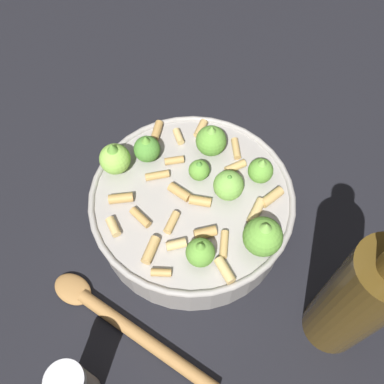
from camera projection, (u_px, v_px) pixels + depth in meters
ground_plane at (192, 220)px, 0.59m from camera, size 2.40×2.40×0.00m
cooking_pan at (193, 205)px, 0.56m from camera, size 0.26×0.26×0.12m
olive_oil_bottle at (358, 300)px, 0.43m from camera, size 0.07×0.07×0.25m
wooden_spoon at (122, 324)px, 0.51m from camera, size 0.08×0.24×0.02m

